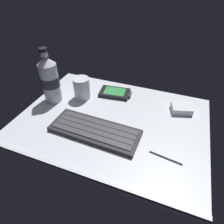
# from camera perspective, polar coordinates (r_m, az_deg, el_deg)

# --- Properties ---
(ground_plane) EXTENTS (0.64, 0.48, 0.03)m
(ground_plane) POSITION_cam_1_polar(r_m,az_deg,el_deg) (0.68, -0.07, -2.74)
(ground_plane) COLOR silver
(keyboard) EXTENTS (0.29, 0.12, 0.02)m
(keyboard) POSITION_cam_1_polar(r_m,az_deg,el_deg) (0.62, -5.13, -5.44)
(keyboard) COLOR #232328
(keyboard) RESTS_ON ground_plane
(handheld_device) EXTENTS (0.13, 0.09, 0.02)m
(handheld_device) POSITION_cam_1_polar(r_m,az_deg,el_deg) (0.79, 0.92, 5.75)
(handheld_device) COLOR black
(handheld_device) RESTS_ON ground_plane
(juice_cup) EXTENTS (0.06, 0.06, 0.09)m
(juice_cup) POSITION_cam_1_polar(r_m,az_deg,el_deg) (0.77, -8.96, 6.80)
(juice_cup) COLOR silver
(juice_cup) RESTS_ON ground_plane
(water_bottle) EXTENTS (0.07, 0.07, 0.21)m
(water_bottle) POSITION_cam_1_polar(r_m,az_deg,el_deg) (0.75, -17.98, 9.18)
(water_bottle) COLOR silver
(water_bottle) RESTS_ON ground_plane
(charger_block) EXTENTS (0.08, 0.07, 0.02)m
(charger_block) POSITION_cam_1_polar(r_m,az_deg,el_deg) (0.74, 19.97, 0.93)
(charger_block) COLOR silver
(charger_block) RESTS_ON ground_plane
(stylus_pen) EXTENTS (0.10, 0.02, 0.01)m
(stylus_pen) POSITION_cam_1_polar(r_m,az_deg,el_deg) (0.57, 15.69, -12.86)
(stylus_pen) COLOR #26262B
(stylus_pen) RESTS_ON ground_plane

